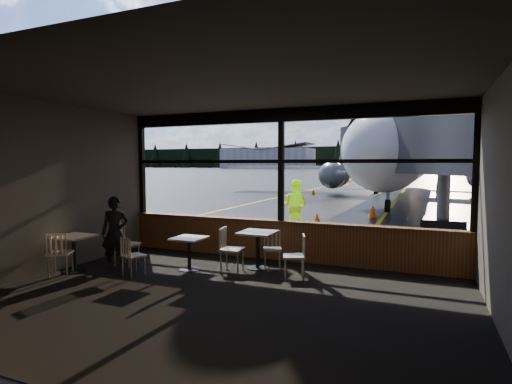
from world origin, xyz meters
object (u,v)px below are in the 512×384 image
Objects in this scene: airliner at (407,123)px; cafe_table_left at (74,254)px; chair_mid_w at (127,245)px; cone_wing at (313,192)px; passenger at (115,233)px; jet_bridge at (443,161)px; chair_near_n at (272,250)px; chair_near_w at (232,250)px; cafe_table_near at (258,250)px; chair_left_s at (60,253)px; chair_near_e at (294,257)px; cone_extra at (317,218)px; cafe_table_mid at (189,254)px; cone_nose at (373,211)px; chair_mid_s at (134,256)px; ground_crew at (295,206)px.

cafe_table_left is at bearing -100.77° from airliner.
chair_mid_w reaches higher than cone_wing.
cafe_table_left is at bearing -170.81° from passenger.
airliner reaches higher than jet_bridge.
airliner reaches higher than chair_near_n.
chair_near_w is 2.52m from passenger.
cafe_table_near is 21.01m from cone_wing.
chair_mid_w is at bearing 27.92° from chair_left_s.
cone_wing is at bearing 179.52° from chair_mid_w.
chair_near_e reaches higher than cone_wing.
cone_extra is at bearing 93.52° from cafe_table_near.
cafe_table_mid is (-5.08, -7.12, -1.98)m from jet_bridge.
chair_near_n is (-1.77, -22.78, -4.74)m from airliner.
jet_bridge is at bearing -50.29° from cone_nose.
cone_nose is at bearing -118.03° from chair_near_n.
chair_left_s is (-0.06, -0.28, 0.07)m from cafe_table_left.
cone_nose is (-0.75, -13.51, -4.87)m from airliner.
jet_bridge is 10.04m from chair_mid_s.
chair_left_s is (-3.09, -1.53, -0.02)m from chair_near_w.
chair_near_e is at bearing 6.32° from cafe_table_mid.
chair_mid_s is (-2.33, -1.65, -0.00)m from chair_near_n.
airliner is at bearing 81.37° from cone_extra.
cone_wing is (-4.44, 20.41, -0.18)m from chair_near_n.
cafe_table_left is 0.49× the size of passenger.
chair_left_s is (-3.74, -2.17, 0.04)m from chair_near_n.
cone_wing is (-5.12, 21.01, -0.22)m from chair_near_e.
cafe_table_left is 0.85× the size of chair_left_s.
chair_near_e reaches higher than cone_extra.
chair_mid_s is (-3.01, -1.05, -0.04)m from chair_near_e.
jet_bridge is at bearing -43.07° from chair_near_e.
ground_crew is (-4.39, -1.87, -1.46)m from jet_bridge.
airliner reaches higher than chair_mid_s.
cafe_table_mid is 0.92× the size of cafe_table_left.
airliner is 24.34m from cafe_table_mid.
cafe_table_left is at bearing -154.02° from cafe_table_mid.
ground_crew is (1.47, 6.05, 0.47)m from chair_mid_s.
chair_near_e reaches higher than chair_near_n.
ground_crew is (-2.63, -18.39, -4.28)m from airliner.
cone_wing is at bearing 97.75° from cafe_table_mid.
chair_left_s reaches higher than cone_extra.
jet_bridge is 19.55× the size of cone_nose.
ground_crew is 16.42m from cone_wing.
jet_bridge reaches higher than cone_nose.
cafe_table_near is 1.00× the size of chair_near_n.
chair_mid_s is at bearing 9.73° from cafe_table_left.
cafe_table_near is 0.86× the size of chair_mid_w.
chair_near_w reaches higher than chair_mid_w.
airliner reaches higher than passenger.
airliner is 36.01× the size of chair_near_w.
chair_mid_s is 0.90× the size of chair_left_s.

